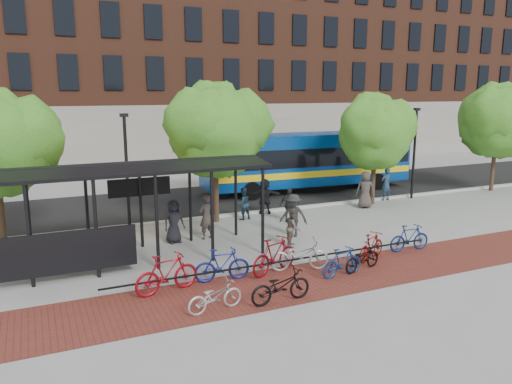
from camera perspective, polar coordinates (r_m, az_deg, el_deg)
name	(u,v)px	position (r m, az deg, el deg)	size (l,w,h in m)	color
ground	(307,232)	(22.03, 5.82, -4.56)	(160.00, 160.00, 0.00)	#9E9E99
asphalt_street	(238,197)	(29.01, -2.10, -0.56)	(160.00, 8.00, 0.01)	black
curb	(267,211)	(25.43, 1.31, -2.16)	(160.00, 0.25, 0.12)	#B7B7B2
brick_strip	(330,277)	(17.00, 8.44, -9.58)	(24.00, 3.00, 0.01)	maroon
bike_rack_rail	(283,274)	(17.11, 3.08, -9.33)	(12.00, 0.05, 0.95)	black
building_brick	(263,48)	(49.03, 0.79, 16.14)	(55.00, 14.00, 20.00)	brown
bus_shelter	(114,180)	(18.24, -15.88, 1.35)	(10.60, 3.07, 3.60)	black
tree_b	(217,127)	(23.04, -4.51, 7.46)	(5.15, 4.20, 6.47)	#382619
tree_c	(376,129)	(27.45, 13.58, 6.98)	(4.66, 3.80, 5.92)	#382619
tree_d	(498,118)	(33.69, 25.95, 7.65)	(5.39, 4.40, 6.55)	#382619
lamp_post_left	(127,169)	(22.44, -14.56, 2.61)	(0.35, 0.20, 5.12)	black
lamp_post_right	(414,151)	(29.62, 17.64, 4.53)	(0.35, 0.20, 5.12)	black
bus	(308,158)	(30.74, 5.92, 3.88)	(13.14, 3.67, 3.51)	navy
bike_1	(167,273)	(15.62, -10.16, -9.14)	(0.58, 2.07, 1.24)	#A00E19
bike_2	(215,296)	(14.30, -4.71, -11.77)	(0.59, 1.68, 0.88)	#BABABD
bike_3	(222,265)	(16.33, -3.91, -8.30)	(0.52, 1.84, 1.11)	navy
bike_4	(281,286)	(14.78, 2.83, -10.67)	(0.67, 1.93, 1.01)	black
bike_5	(274,255)	(16.96, 2.12, -7.25)	(0.59, 2.09, 1.26)	maroon
bike_6	(299,255)	(17.31, 4.98, -7.19)	(0.72, 2.07, 1.09)	#A9A9AB
bike_7	(342,262)	(16.97, 9.81, -7.89)	(0.46, 1.65, 0.99)	navy
bike_8	(362,258)	(17.64, 12.03, -7.39)	(0.59, 1.69, 0.89)	black
bike_9	(371,246)	(18.76, 13.04, -6.07)	(0.48, 1.70, 1.02)	maroon
bike_11	(409,238)	(20.14, 17.13, -5.03)	(0.49, 1.74, 1.05)	navy
pedestrian_0	(174,221)	(20.46, -9.37, -3.32)	(0.87, 0.57, 1.79)	black
pedestrian_1	(206,217)	(20.78, -5.69, -2.85)	(0.69, 0.45, 1.88)	#3E3431
pedestrian_2	(243,204)	(23.82, -1.50, -1.33)	(0.76, 0.59, 1.56)	#1A2E3E
pedestrian_4	(289,205)	(23.45, 3.77, -1.50)	(0.94, 0.39, 1.61)	#282828
pedestrian_5	(265,196)	(24.97, 1.00, -0.46)	(1.65, 0.53, 1.78)	black
pedestrian_6	(365,190)	(26.77, 12.39, 0.27)	(0.96, 0.62, 1.96)	#433A35
pedestrian_7	(386,184)	(28.94, 14.64, 0.89)	(0.67, 0.44, 1.84)	#223A50
pedestrian_8	(293,227)	(19.86, 4.28, -4.05)	(0.74, 0.58, 1.52)	brown
pedestrian_9	(294,215)	(21.08, 4.31, -2.69)	(1.18, 0.68, 1.83)	#272727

